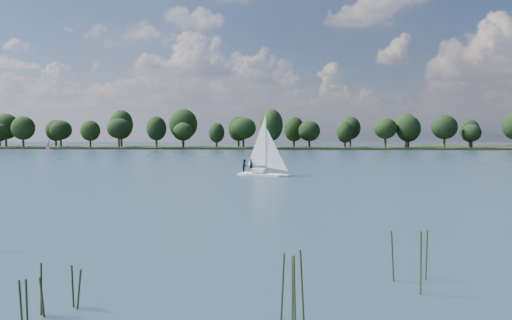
% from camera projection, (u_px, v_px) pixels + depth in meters
% --- Properties ---
extents(ground, '(700.00, 700.00, 0.00)m').
position_uv_depth(ground, '(309.00, 160.00, 128.31)').
color(ground, '#233342').
rests_on(ground, ground).
extents(far_shore, '(660.00, 40.00, 1.50)m').
position_uv_depth(far_shore, '(309.00, 149.00, 239.70)').
color(far_shore, black).
rests_on(far_shore, ground).
extents(sailboat, '(6.87, 4.14, 8.75)m').
position_uv_depth(sailboat, '(261.00, 158.00, 75.86)').
color(sailboat, white).
rests_on(sailboat, ground).
extents(dinghy_pink, '(3.03, 1.57, 4.63)m').
position_uv_depth(dinghy_pink, '(50.00, 148.00, 202.61)').
color(dinghy_pink, white).
rests_on(dinghy_pink, ground).
extents(treeline, '(562.49, 74.48, 17.96)m').
position_uv_depth(treeline, '(280.00, 129.00, 236.98)').
color(treeline, black).
rests_on(treeline, ground).
extents(reeds, '(59.87, 11.77, 2.33)m').
position_uv_depth(reeds, '(350.00, 265.00, 19.49)').
color(reeds, '#283316').
rests_on(reeds, ground).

